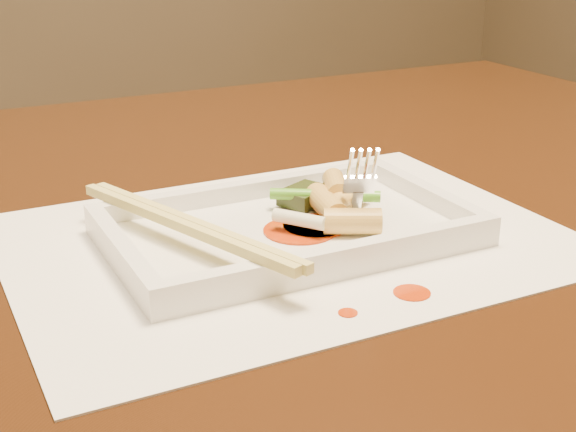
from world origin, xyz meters
name	(u,v)px	position (x,y,z in m)	size (l,w,h in m)	color
table	(158,342)	(0.00, 0.00, 0.65)	(1.40, 0.90, 0.75)	black
placemat	(288,240)	(0.08, -0.07, 0.75)	(0.40, 0.30, 0.00)	white
sauce_splatter_a	(412,293)	(0.11, -0.19, 0.75)	(0.02, 0.02, 0.00)	#B93005
sauce_splatter_b	(348,313)	(0.06, -0.19, 0.75)	(0.01, 0.01, 0.00)	#B93005
plate_base	(288,234)	(0.08, -0.07, 0.76)	(0.26, 0.16, 0.01)	white
plate_rim_far	(247,190)	(0.08, 0.00, 0.77)	(0.26, 0.01, 0.01)	white
plate_rim_near	(339,257)	(0.08, -0.15, 0.77)	(0.26, 0.01, 0.01)	white
plate_rim_left	(122,250)	(-0.04, -0.07, 0.77)	(0.01, 0.14, 0.01)	white
plate_rim_right	(427,194)	(0.21, -0.07, 0.77)	(0.01, 0.14, 0.01)	white
veg_piece	(305,196)	(0.12, -0.03, 0.77)	(0.04, 0.03, 0.01)	black
scallion_white	(299,219)	(0.08, -0.09, 0.77)	(0.01, 0.01, 0.04)	#EAEACC
scallion_green	(325,195)	(0.12, -0.05, 0.77)	(0.01, 0.01, 0.09)	#3E9017
chopstick_a	(181,225)	(0.00, -0.07, 0.78)	(0.01, 0.22, 0.01)	#D4C76A
chopstick_b	(192,223)	(0.01, -0.07, 0.78)	(0.01, 0.22, 0.01)	#D4C76A
fork	(360,114)	(0.15, -0.05, 0.83)	(0.09, 0.10, 0.14)	silver
sauce_blob_0	(300,230)	(0.09, -0.08, 0.76)	(0.05, 0.05, 0.00)	#B93005
sauce_blob_1	(315,226)	(0.10, -0.08, 0.76)	(0.05, 0.05, 0.00)	#B93005
rice_cake_0	(352,221)	(0.12, -0.10, 0.77)	(0.02, 0.02, 0.04)	#DAC066
rice_cake_1	(327,205)	(0.12, -0.07, 0.77)	(0.02, 0.02, 0.05)	#DAC066
rice_cake_2	(336,186)	(0.14, -0.05, 0.78)	(0.02, 0.02, 0.04)	#DAC066
rice_cake_3	(348,198)	(0.14, -0.06, 0.77)	(0.02, 0.02, 0.05)	#DAC066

